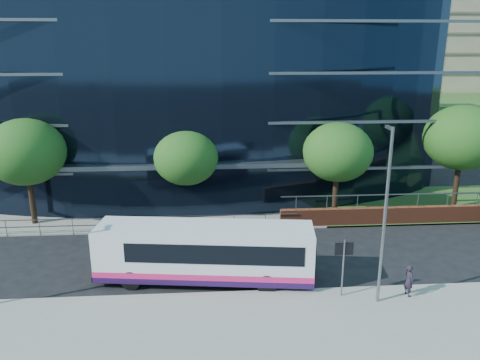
{
  "coord_description": "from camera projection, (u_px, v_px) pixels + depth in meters",
  "views": [
    {
      "loc": [
        -1.56,
        -20.6,
        11.38
      ],
      "look_at": [
        0.45,
        8.0,
        3.05
      ],
      "focal_mm": 35.0,
      "sensor_mm": 36.0,
      "label": 1
    }
  ],
  "objects": [
    {
      "name": "apartment_block",
      "position": [
        410.0,
        46.0,
        76.88
      ],
      "size": [
        60.0,
        42.0,
        30.0
      ],
      "color": "#2D511E",
      "rests_on": "ground"
    },
    {
      "name": "tree_dist_e",
      "position": [
        401.0,
        98.0,
        61.68
      ],
      "size": [
        4.62,
        4.62,
        6.51
      ],
      "color": "black",
      "rests_on": "ground"
    },
    {
      "name": "street_sign",
      "position": [
        344.0,
        256.0,
        21.2
      ],
      "size": [
        0.85,
        0.09,
        2.8
      ],
      "color": "slate",
      "rests_on": "pavement_near"
    },
    {
      "name": "pedestrian",
      "position": [
        409.0,
        280.0,
        21.56
      ],
      "size": [
        0.48,
        0.62,
        1.53
      ],
      "primitive_type": "imported",
      "rotation": [
        0.0,
        0.0,
        1.79
      ],
      "color": "black",
      "rests_on": "pavement_near"
    },
    {
      "name": "guard_railings",
      "position": [
        105.0,
        222.0,
        28.95
      ],
      "size": [
        24.0,
        0.05,
        1.1
      ],
      "color": "slate",
      "rests_on": "ground"
    },
    {
      "name": "pavement_near",
      "position": [
        252.0,
        346.0,
        18.21
      ],
      "size": [
        80.0,
        8.0,
        0.15
      ],
      "primitive_type": "cube",
      "color": "gray",
      "rests_on": "ground"
    },
    {
      "name": "tree_far_d",
      "position": [
        463.0,
        138.0,
        32.23
      ],
      "size": [
        5.28,
        5.28,
        7.44
      ],
      "color": "black",
      "rests_on": "ground"
    },
    {
      "name": "tree_far_b",
      "position": [
        186.0,
        158.0,
        30.74
      ],
      "size": [
        4.29,
        4.29,
        6.05
      ],
      "color": "black",
      "rests_on": "ground"
    },
    {
      "name": "streetlight_east",
      "position": [
        385.0,
        212.0,
        20.1
      ],
      "size": [
        0.15,
        0.77,
        8.0
      ],
      "color": "slate",
      "rests_on": "pavement_near"
    },
    {
      "name": "glass_office",
      "position": [
        178.0,
        85.0,
        40.48
      ],
      "size": [
        44.0,
        23.1,
        16.0
      ],
      "color": "black",
      "rests_on": "ground"
    },
    {
      "name": "city_bus",
      "position": [
        207.0,
        252.0,
        23.02
      ],
      "size": [
        10.88,
        3.78,
        2.88
      ],
      "rotation": [
        0.0,
        0.0,
        -0.13
      ],
      "color": "silver",
      "rests_on": "ground"
    },
    {
      "name": "tree_far_a",
      "position": [
        26.0,
        152.0,
        29.4
      ],
      "size": [
        4.95,
        4.95,
        6.98
      ],
      "color": "black",
      "rests_on": "ground"
    },
    {
      "name": "far_forecourt",
      "position": [
        146.0,
        211.0,
        33.13
      ],
      "size": [
        50.0,
        8.0,
        0.1
      ],
      "primitive_type": "cube",
      "color": "gray",
      "rests_on": "ground"
    },
    {
      "name": "yellow_line_outer",
      "position": [
        243.0,
        293.0,
        22.25
      ],
      "size": [
        80.0,
        0.08,
        0.01
      ],
      "primitive_type": "cube",
      "color": "gold",
      "rests_on": "ground"
    },
    {
      "name": "kerb",
      "position": [
        244.0,
        294.0,
        22.04
      ],
      "size": [
        80.0,
        0.25,
        0.16
      ],
      "primitive_type": "cube",
      "color": "gray",
      "rests_on": "ground"
    },
    {
      "name": "yellow_line_inner",
      "position": [
        243.0,
        291.0,
        22.39
      ],
      "size": [
        80.0,
        0.08,
        0.01
      ],
      "primitive_type": "cube",
      "color": "gold",
      "rests_on": "ground"
    },
    {
      "name": "tree_far_c",
      "position": [
        338.0,
        152.0,
        30.84
      ],
      "size": [
        4.62,
        4.62,
        6.51
      ],
      "color": "black",
      "rests_on": "ground"
    },
    {
      "name": "ground",
      "position": [
        242.0,
        285.0,
        23.02
      ],
      "size": [
        200.0,
        200.0,
        0.0
      ],
      "primitive_type": "plane",
      "color": "black",
      "rests_on": "ground"
    }
  ]
}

